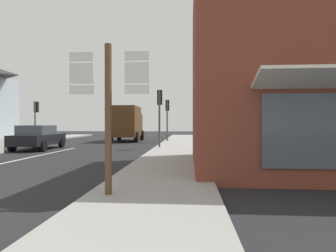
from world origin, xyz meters
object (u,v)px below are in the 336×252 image
object	(u,v)px
delivery_truck	(127,123)
traffic_light_near_right	(160,105)
traffic_light_far_right	(167,111)
route_sign_post	(108,107)
sedan_far	(38,137)
traffic_light_far_left	(36,112)

from	to	relation	value
delivery_truck	traffic_light_near_right	bearing A→B (deg)	-62.97
delivery_truck	traffic_light_far_right	bearing A→B (deg)	-18.23
route_sign_post	traffic_light_far_right	distance (m)	17.53
delivery_truck	sedan_far	bearing A→B (deg)	-114.01
traffic_light_near_right	traffic_light_far_left	size ratio (longest dim) A/B	1.07
sedan_far	route_sign_post	bearing A→B (deg)	-54.87
traffic_light_far_left	traffic_light_near_right	bearing A→B (deg)	-26.32
traffic_light_far_right	delivery_truck	bearing A→B (deg)	161.77
delivery_truck	traffic_light_far_right	world-z (taller)	traffic_light_far_right
sedan_far	traffic_light_near_right	xyz separation A→B (m)	(7.32, 0.83, 1.93)
sedan_far	delivery_truck	xyz separation A→B (m)	(3.61, 8.10, 0.89)
traffic_light_far_right	traffic_light_far_left	xyz separation A→B (m)	(-11.05, -0.58, -0.10)
delivery_truck	traffic_light_near_right	xyz separation A→B (m)	(3.71, -7.27, 1.04)
sedan_far	traffic_light_far_left	size ratio (longest dim) A/B	1.27
delivery_truck	traffic_light_near_right	size ratio (longest dim) A/B	1.39
route_sign_post	traffic_light_far_right	world-z (taller)	traffic_light_far_right
traffic_light_near_right	traffic_light_far_right	distance (m)	6.05
route_sign_post	traffic_light_far_left	distance (m)	20.32
traffic_light_far_left	delivery_truck	bearing A→B (deg)	13.83
route_sign_post	traffic_light_near_right	size ratio (longest dim) A/B	0.88
sedan_far	route_sign_post	world-z (taller)	route_sign_post
delivery_truck	route_sign_post	world-z (taller)	route_sign_post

